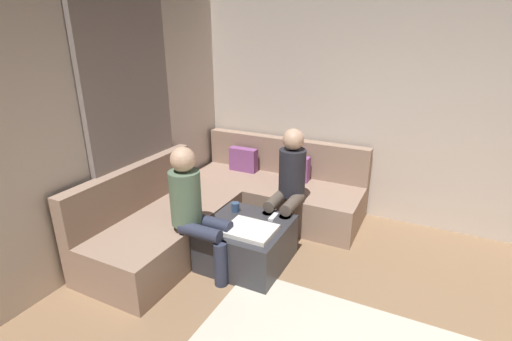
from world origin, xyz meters
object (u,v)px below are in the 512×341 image
Objects in this scene: ottoman at (247,243)px; person_on_couch_back at (289,182)px; coffee_mug at (235,207)px; game_remote at (273,217)px; sectional_couch at (230,204)px; person_on_couch_side at (195,207)px.

person_on_couch_back is at bearing 73.28° from ottoman.
coffee_mug reaches higher than game_remote.
ottoman is 0.38m from coffee_mug.
game_remote is at bearing -25.42° from sectional_couch.
coffee_mug is at bearing 46.23° from person_on_couch_back.
person_on_couch_side is at bearing -80.22° from sectional_couch.
person_on_couch_side reaches higher than game_remote.
coffee_mug is at bearing 140.71° from ottoman.
person_on_couch_back is 1.00× the size of person_on_couch_side.
sectional_couch is at bearing 154.58° from game_remote.
person_on_couch_back reaches higher than game_remote.
person_on_couch_side reaches higher than coffee_mug.
sectional_couch is 0.78m from person_on_couch_back.
person_on_couch_back is (0.40, 0.42, 0.19)m from coffee_mug.
ottoman is at bearing -39.29° from coffee_mug.
ottoman is 0.77m from person_on_couch_back.
sectional_couch is 0.49m from coffee_mug.
person_on_couch_side is at bearing -137.85° from ottoman.
person_on_couch_side is (0.15, -0.86, 0.38)m from sectional_couch.
coffee_mug is at bearing -52.59° from sectional_couch.
person_on_couch_back reaches higher than coffee_mug.
sectional_couch is 0.74m from ottoman.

